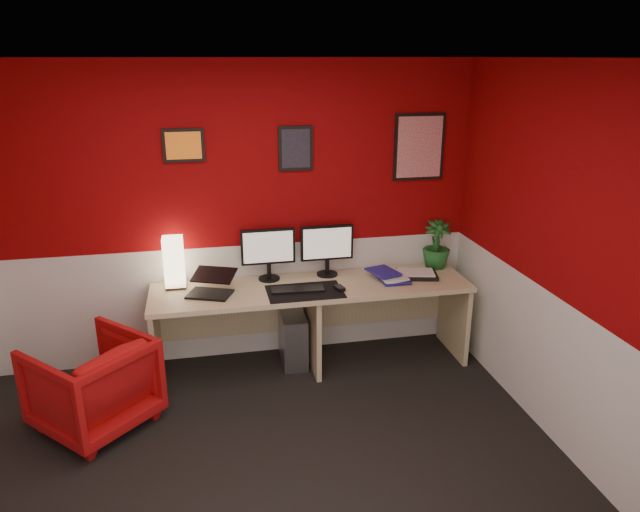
# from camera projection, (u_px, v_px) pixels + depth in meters

# --- Properties ---
(ground) EXTENTS (4.00, 3.50, 0.01)m
(ground) POSITION_uv_depth(u_px,v_px,m) (265.00, 485.00, 3.63)
(ground) COLOR black
(ground) RESTS_ON ground
(ceiling) EXTENTS (4.00, 3.50, 0.01)m
(ceiling) POSITION_uv_depth(u_px,v_px,m) (249.00, 58.00, 2.82)
(ceiling) COLOR white
(ceiling) RESTS_ON ground
(wall_back) EXTENTS (4.00, 0.01, 2.50)m
(wall_back) POSITION_uv_depth(u_px,v_px,m) (235.00, 217.00, 4.85)
(wall_back) COLOR #860608
(wall_back) RESTS_ON ground
(wall_right) EXTENTS (0.01, 3.50, 2.50)m
(wall_right) POSITION_uv_depth(u_px,v_px,m) (583.00, 272.00, 3.61)
(wall_right) COLOR #860608
(wall_right) RESTS_ON ground
(wainscot_back) EXTENTS (4.00, 0.01, 1.00)m
(wainscot_back) POSITION_uv_depth(u_px,v_px,m) (239.00, 301.00, 5.09)
(wainscot_back) COLOR silver
(wainscot_back) RESTS_ON ground
(wainscot_right) EXTENTS (0.01, 3.50, 1.00)m
(wainscot_right) POSITION_uv_depth(u_px,v_px,m) (566.00, 379.00, 3.85)
(wainscot_right) COLOR silver
(wainscot_right) RESTS_ON ground
(desk) EXTENTS (2.60, 0.65, 0.73)m
(desk) POSITION_uv_depth(u_px,v_px,m) (312.00, 326.00, 4.93)
(desk) COLOR tan
(desk) RESTS_ON ground
(shoji_lamp) EXTENTS (0.16, 0.16, 0.40)m
(shoji_lamp) POSITION_uv_depth(u_px,v_px,m) (174.00, 264.00, 4.71)
(shoji_lamp) COLOR #FFE5B2
(shoji_lamp) RESTS_ON desk
(laptop) EXTENTS (0.39, 0.34, 0.22)m
(laptop) POSITION_uv_depth(u_px,v_px,m) (209.00, 282.00, 4.58)
(laptop) COLOR black
(laptop) RESTS_ON desk
(monitor_left) EXTENTS (0.45, 0.06, 0.58)m
(monitor_left) POSITION_uv_depth(u_px,v_px,m) (268.00, 246.00, 4.85)
(monitor_left) COLOR black
(monitor_left) RESTS_ON desk
(monitor_right) EXTENTS (0.45, 0.06, 0.58)m
(monitor_right) POSITION_uv_depth(u_px,v_px,m) (327.00, 243.00, 4.95)
(monitor_right) COLOR black
(monitor_right) RESTS_ON desk
(desk_mat) EXTENTS (0.60, 0.38, 0.01)m
(desk_mat) POSITION_uv_depth(u_px,v_px,m) (305.00, 292.00, 4.68)
(desk_mat) COLOR black
(desk_mat) RESTS_ON desk
(keyboard) EXTENTS (0.43, 0.16, 0.02)m
(keyboard) POSITION_uv_depth(u_px,v_px,m) (297.00, 289.00, 4.69)
(keyboard) COLOR black
(keyboard) RESTS_ON desk_mat
(mouse) EXTENTS (0.08, 0.11, 0.03)m
(mouse) POSITION_uv_depth(u_px,v_px,m) (340.00, 288.00, 4.70)
(mouse) COLOR black
(mouse) RESTS_ON desk_mat
(book_bottom) EXTENTS (0.24, 0.32, 0.03)m
(book_bottom) POSITION_uv_depth(u_px,v_px,m) (380.00, 279.00, 4.91)
(book_bottom) COLOR navy
(book_bottom) RESTS_ON desk
(book_middle) EXTENTS (0.25, 0.32, 0.02)m
(book_middle) POSITION_uv_depth(u_px,v_px,m) (378.00, 277.00, 4.88)
(book_middle) COLOR silver
(book_middle) RESTS_ON book_bottom
(book_top) EXTENTS (0.27, 0.32, 0.03)m
(book_top) POSITION_uv_depth(u_px,v_px,m) (373.00, 274.00, 4.87)
(book_top) COLOR navy
(book_top) RESTS_ON book_middle
(zen_tray) EXTENTS (0.40, 0.32, 0.03)m
(zen_tray) POSITION_uv_depth(u_px,v_px,m) (416.00, 275.00, 5.00)
(zen_tray) COLOR black
(zen_tray) RESTS_ON desk
(potted_plant) EXTENTS (0.28, 0.28, 0.43)m
(potted_plant) POSITION_uv_depth(u_px,v_px,m) (437.00, 244.00, 5.16)
(potted_plant) COLOR #19591E
(potted_plant) RESTS_ON desk
(pc_tower) EXTENTS (0.21, 0.45, 0.45)m
(pc_tower) POSITION_uv_depth(u_px,v_px,m) (293.00, 337.00, 5.04)
(pc_tower) COLOR #99999E
(pc_tower) RESTS_ON ground
(armchair) EXTENTS (1.01, 1.01, 0.66)m
(armchair) POSITION_uv_depth(u_px,v_px,m) (93.00, 384.00, 4.12)
(armchair) COLOR #AD0A0B
(armchair) RESTS_ON ground
(art_left) EXTENTS (0.32, 0.02, 0.26)m
(art_left) POSITION_uv_depth(u_px,v_px,m) (184.00, 145.00, 4.57)
(art_left) COLOR orange
(art_left) RESTS_ON wall_back
(art_center) EXTENTS (0.28, 0.02, 0.36)m
(art_center) POSITION_uv_depth(u_px,v_px,m) (296.00, 148.00, 4.76)
(art_center) COLOR black
(art_center) RESTS_ON wall_back
(art_right) EXTENTS (0.44, 0.02, 0.56)m
(art_right) POSITION_uv_depth(u_px,v_px,m) (419.00, 147.00, 4.96)
(art_right) COLOR red
(art_right) RESTS_ON wall_back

